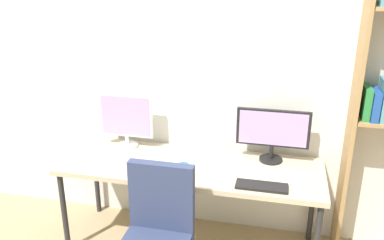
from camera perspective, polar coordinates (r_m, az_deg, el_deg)
wall_back at (r=3.37m, az=1.42°, el=5.51°), size 4.42×0.10×2.60m
desk at (r=3.21m, az=-0.20°, el=-7.06°), size 2.02×0.68×0.74m
monitor_left at (r=3.44m, az=-9.17°, el=0.20°), size 0.45×0.18×0.47m
monitor_right at (r=3.21m, az=11.16°, el=-1.61°), size 0.56×0.18×0.42m
keyboard_left at (r=3.15m, az=-11.21°, el=-6.74°), size 0.38×0.13×0.02m
keyboard_right at (r=2.91m, az=9.66°, el=-9.06°), size 0.36×0.13×0.02m
mouse_left_side at (r=3.06m, az=-2.43°, el=-7.08°), size 0.06×0.10×0.03m
mouse_right_side at (r=3.11m, az=-6.85°, el=-6.77°), size 0.06×0.10×0.03m
coffee_mug at (r=3.01m, az=-1.13°, el=-6.90°), size 0.11×0.08×0.09m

